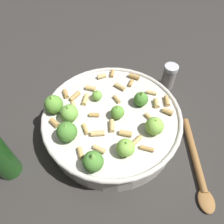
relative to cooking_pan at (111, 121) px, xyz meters
The scene contains 4 objects.
ground_plane 0.04m from the cooking_pan, 148.79° to the right, with size 2.40×2.40×0.00m, color #2D2B28.
cooking_pan is the anchor object (origin of this frame).
pepper_shaker 0.24m from the cooking_pan, 151.96° to the right, with size 0.04×0.04×0.08m.
wooden_spoon 0.23m from the cooking_pan, 137.22° to the left, with size 0.09×0.24×0.02m.
Camera 1 is at (0.08, 0.30, 0.48)m, focal length 33.79 mm.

